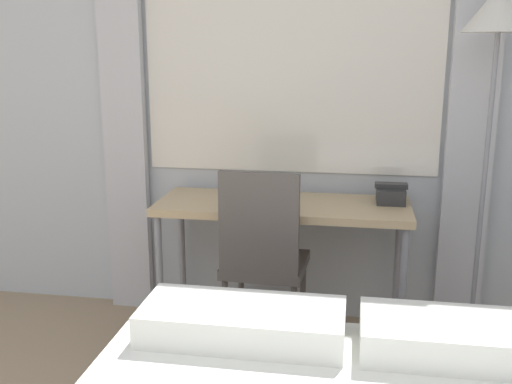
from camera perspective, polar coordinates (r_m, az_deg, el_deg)
name	(u,v)px	position (r m, az deg, el deg)	size (l,w,h in m)	color
wall_back_with_window	(248,78)	(3.32, -0.82, 10.76)	(5.57, 0.13, 2.70)	silver
desk	(283,215)	(3.09, 2.56, -2.23)	(1.29, 0.48, 0.75)	tan
desk_chair	(263,253)	(2.95, 0.67, -5.82)	(0.42, 0.42, 0.97)	#59514C
standing_lamp	(497,45)	(3.01, 21.96, 12.86)	(0.33, 0.33, 1.80)	#4C4C51
telephone	(391,194)	(3.14, 12.71, -0.18)	(0.16, 0.18, 0.10)	#2D2D2D
book	(269,197)	(3.12, 1.26, -0.47)	(0.26, 0.17, 0.02)	#33664C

